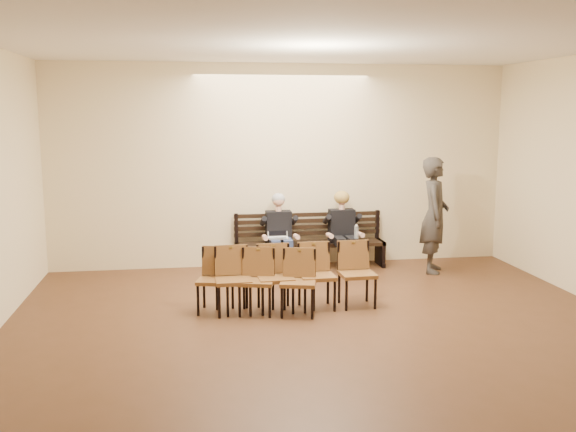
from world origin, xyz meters
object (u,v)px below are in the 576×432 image
(seated_man, at_px, (279,234))
(chair_row_front, at_px, (256,282))
(laptop, at_px, (279,239))
(bag, at_px, (242,261))
(chair_row_back, at_px, (296,277))
(passerby, at_px, (435,206))
(seated_woman, at_px, (343,233))
(water_bottle, at_px, (356,239))
(bench, at_px, (310,255))

(seated_man, height_order, chair_row_front, seated_man)
(laptop, xyz_separation_m, bag, (-0.59, 0.38, -0.44))
(seated_man, bearing_deg, chair_row_back, -92.16)
(laptop, xyz_separation_m, passerby, (2.59, -0.32, 0.54))
(laptop, relative_size, passerby, 0.15)
(seated_woman, xyz_separation_m, chair_row_back, (-1.19, -2.21, -0.17))
(seated_man, xyz_separation_m, bag, (-0.62, 0.22, -0.51))
(laptop, height_order, water_bottle, laptop)
(water_bottle, bearing_deg, laptop, 173.76)
(passerby, height_order, chair_row_back, passerby)
(bench, relative_size, water_bottle, 11.10)
(passerby, xyz_separation_m, chair_row_front, (-3.20, -1.81, -0.68))
(bench, distance_m, chair_row_back, 2.42)
(bag, bearing_deg, seated_woman, -7.27)
(laptop, bearing_deg, chair_row_front, -112.19)
(bench, height_order, seated_woman, seated_woman)
(bench, height_order, chair_row_front, chair_row_front)
(bench, height_order, bag, bench)
(seated_man, height_order, laptop, seated_man)
(bag, distance_m, chair_row_back, 2.51)
(seated_man, height_order, seated_woman, seated_man)
(laptop, bearing_deg, seated_woman, 1.54)
(laptop, bearing_deg, chair_row_back, -97.74)
(bag, relative_size, chair_row_front, 0.22)
(seated_man, height_order, water_bottle, seated_man)
(bench, height_order, chair_row_back, chair_row_back)
(seated_man, distance_m, seated_woman, 1.10)
(water_bottle, bearing_deg, bag, 164.57)
(seated_man, relative_size, passerby, 0.57)
(water_bottle, height_order, chair_row_back, chair_row_back)
(bench, relative_size, chair_row_front, 1.65)
(water_bottle, distance_m, passerby, 1.42)
(seated_man, relative_size, bag, 3.66)
(seated_woman, bearing_deg, bag, 172.73)
(bench, distance_m, laptop, 0.74)
(chair_row_back, bearing_deg, bench, 72.68)
(seated_woman, distance_m, bag, 1.81)
(seated_man, distance_m, passerby, 2.65)
(bag, bearing_deg, water_bottle, -15.43)
(laptop, relative_size, chair_row_back, 0.15)
(bench, xyz_separation_m, bag, (-1.18, 0.10, -0.10))
(passerby, bearing_deg, water_bottle, 103.33)
(laptop, bearing_deg, water_bottle, -12.61)
(water_bottle, distance_m, chair_row_front, 2.76)
(passerby, distance_m, chair_row_back, 3.22)
(seated_woman, relative_size, laptop, 3.69)
(chair_row_back, bearing_deg, water_bottle, 52.79)
(passerby, bearing_deg, laptop, 104.17)
(seated_man, bearing_deg, chair_row_front, -105.58)
(water_bottle, distance_m, bag, 2.00)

